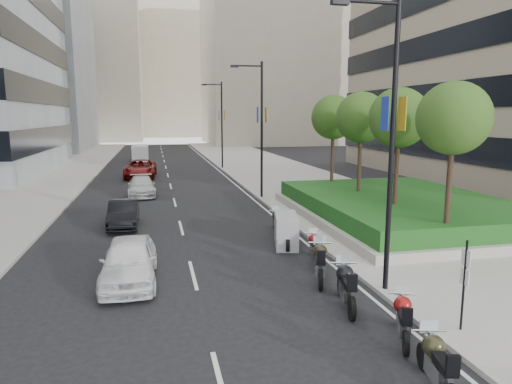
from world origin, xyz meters
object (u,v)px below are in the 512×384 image
object	(u,v)px
lamp_post_0	(388,132)
motorcycle_3	(320,262)
motorcycle_4	(314,247)
motorcycle_5	(286,231)
motorcycle_0	(437,364)
car_c	(142,186)
motorcycle_2	(346,286)
motorcycle_6	(277,221)
car_d	(140,169)
parking_sign	(464,281)
motorcycle_1	(403,318)
car_a	(129,261)
delivery_van	(140,154)
car_b	(124,214)
lamp_post_1	(259,123)
lamp_post_2	(220,120)

from	to	relation	value
lamp_post_0	motorcycle_3	bearing A→B (deg)	133.02
motorcycle_4	motorcycle_5	size ratio (longest dim) A/B	0.81
motorcycle_0	car_c	size ratio (longest dim) A/B	0.47
motorcycle_2	motorcycle_6	distance (m)	8.88
motorcycle_2	car_c	world-z (taller)	car_c
motorcycle_4	car_d	world-z (taller)	car_d
parking_sign	motorcycle_1	distance (m)	1.82
motorcycle_0	car_a	xyz separation A→B (m)	(-6.39, 7.69, 0.18)
parking_sign	motorcycle_4	world-z (taller)	parking_sign
car_c	delivery_van	xyz separation A→B (m)	(-0.70, 24.84, 0.27)
motorcycle_1	motorcycle_6	distance (m)	11.05
motorcycle_3	car_d	distance (m)	29.17
motorcycle_5	delivery_van	world-z (taller)	delivery_van
motorcycle_4	motorcycle_5	world-z (taller)	motorcycle_5
car_c	car_b	bearing A→B (deg)	-96.29
car_d	motorcycle_1	bearing A→B (deg)	-74.39
car_a	delivery_van	size ratio (longest dim) A/B	0.93
lamp_post_0	delivery_van	bearing A→B (deg)	100.70
lamp_post_1	car_d	size ratio (longest dim) A/B	1.57
parking_sign	motorcycle_4	bearing A→B (deg)	103.10
car_a	car_b	distance (m)	8.17
motorcycle_6	delivery_van	distance (m)	37.47
lamp_post_1	lamp_post_2	world-z (taller)	same
lamp_post_0	car_a	world-z (taller)	lamp_post_0
lamp_post_0	car_c	world-z (taller)	lamp_post_0
lamp_post_2	motorcycle_0	distance (m)	40.24
motorcycle_2	motorcycle_4	world-z (taller)	motorcycle_2
motorcycle_5	car_b	distance (m)	8.70
motorcycle_5	lamp_post_1	bearing A→B (deg)	5.45
lamp_post_2	motorcycle_2	bearing A→B (deg)	-92.39
car_c	car_d	world-z (taller)	car_d
lamp_post_1	motorcycle_1	distance (m)	20.41
delivery_van	lamp_post_0	bearing A→B (deg)	-78.54
parking_sign	motorcycle_1	size ratio (longest dim) A/B	1.28
lamp_post_0	motorcycle_2	size ratio (longest dim) A/B	3.84
motorcycle_6	motorcycle_2	bearing A→B (deg)	-176.73
lamp_post_2	delivery_van	xyz separation A→B (m)	(-8.48, 9.90, -4.14)
motorcycle_0	motorcycle_3	world-z (taller)	motorcycle_3
car_d	parking_sign	bearing A→B (deg)	-71.84
car_a	motorcycle_4	bearing A→B (deg)	8.63
motorcycle_1	motorcycle_4	size ratio (longest dim) A/B	1.01
lamp_post_0	car_a	xyz separation A→B (m)	(-7.77, 2.73, -4.31)
motorcycle_6	car_b	size ratio (longest dim) A/B	0.50
motorcycle_3	car_b	xyz separation A→B (m)	(-6.99, 9.32, 0.03)
car_d	motorcycle_6	bearing A→B (deg)	-69.06
car_c	motorcycle_3	bearing A→B (deg)	-73.27
parking_sign	car_b	xyz separation A→B (m)	(-9.10, 13.87, -0.79)
lamp_post_2	car_b	size ratio (longest dim) A/B	2.24
lamp_post_1	motorcycle_3	bearing A→B (deg)	-95.37
car_b	delivery_van	distance (m)	34.03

